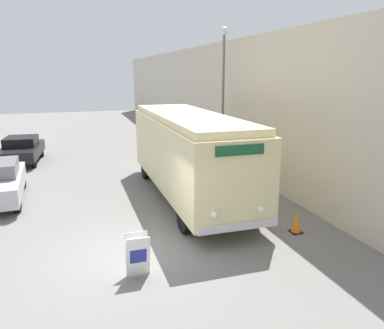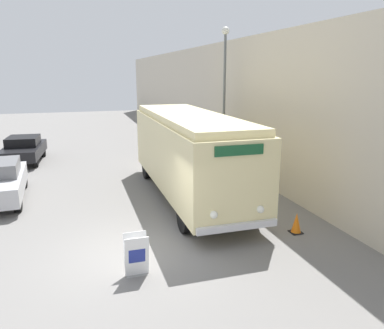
% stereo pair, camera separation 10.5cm
% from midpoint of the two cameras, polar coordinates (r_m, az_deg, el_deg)
% --- Properties ---
extents(ground_plane, '(80.00, 80.00, 0.00)m').
position_cam_midpoint_polar(ground_plane, '(10.62, -8.36, -13.20)').
color(ground_plane, slate).
extents(building_wall_right, '(0.30, 60.00, 6.41)m').
position_cam_midpoint_polar(building_wall_right, '(20.99, 5.06, 9.41)').
color(building_wall_right, beige).
rests_on(building_wall_right, ground_plane).
extents(vintage_bus, '(2.54, 9.35, 3.29)m').
position_cam_midpoint_polar(vintage_bus, '(14.44, -0.20, 2.07)').
color(vintage_bus, black).
rests_on(vintage_bus, ground_plane).
extents(sign_board, '(0.57, 0.39, 1.05)m').
position_cam_midpoint_polar(sign_board, '(9.37, -8.15, -13.58)').
color(sign_board, gray).
rests_on(sign_board, ground_plane).
extents(streetlamp, '(0.36, 0.36, 6.88)m').
position_cam_midpoint_polar(streetlamp, '(18.42, 5.15, 12.57)').
color(streetlamp, '#595E60').
rests_on(streetlamp, ground_plane).
extents(parked_car_mid, '(2.14, 4.17, 1.40)m').
position_cam_midpoint_polar(parked_car_mid, '(22.48, -24.15, 2.18)').
color(parked_car_mid, black).
rests_on(parked_car_mid, ground_plane).
extents(traffic_cone, '(0.36, 0.36, 0.64)m').
position_cam_midpoint_polar(traffic_cone, '(12.05, 15.87, -8.59)').
color(traffic_cone, black).
rests_on(traffic_cone, ground_plane).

